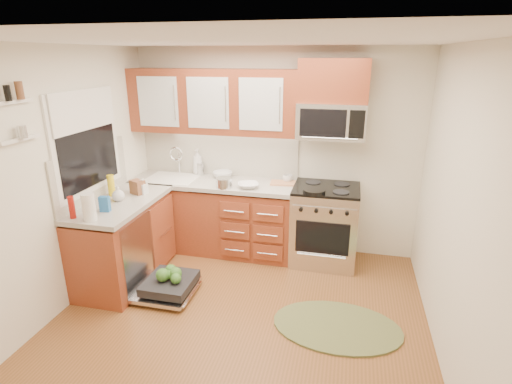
% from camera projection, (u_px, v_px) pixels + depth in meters
% --- Properties ---
extents(floor, '(3.50, 3.50, 0.00)m').
position_uv_depth(floor, '(238.00, 324.00, 3.76)').
color(floor, brown).
rests_on(floor, ground).
extents(ceiling, '(3.50, 3.50, 0.00)m').
position_uv_depth(ceiling, '(233.00, 41.00, 2.95)').
color(ceiling, white).
rests_on(ceiling, ground).
extents(wall_back, '(3.50, 0.04, 2.50)m').
position_uv_depth(wall_back, '(275.00, 153.00, 4.96)').
color(wall_back, silver).
rests_on(wall_back, ground).
extents(wall_front, '(3.50, 0.04, 2.50)m').
position_uv_depth(wall_front, '(125.00, 333.00, 1.74)').
color(wall_front, silver).
rests_on(wall_front, ground).
extents(wall_left, '(0.04, 3.50, 2.50)m').
position_uv_depth(wall_left, '(56.00, 185.00, 3.74)').
color(wall_left, silver).
rests_on(wall_left, ground).
extents(wall_right, '(0.04, 3.50, 2.50)m').
position_uv_depth(wall_right, '(461.00, 218.00, 2.97)').
color(wall_right, silver).
rests_on(wall_right, ground).
extents(base_cabinet_back, '(2.05, 0.60, 0.85)m').
position_uv_depth(base_cabinet_back, '(214.00, 218.00, 5.12)').
color(base_cabinet_back, brown).
rests_on(base_cabinet_back, ground).
extents(base_cabinet_left, '(0.60, 1.25, 0.85)m').
position_uv_depth(base_cabinet_left, '(124.00, 243.00, 4.42)').
color(base_cabinet_left, brown).
rests_on(base_cabinet_left, ground).
extents(countertop_back, '(2.07, 0.64, 0.05)m').
position_uv_depth(countertop_back, '(212.00, 183.00, 4.95)').
color(countertop_back, '#AEA79F').
rests_on(countertop_back, base_cabinet_back).
extents(countertop_left, '(0.64, 1.27, 0.05)m').
position_uv_depth(countertop_left, '(120.00, 203.00, 4.27)').
color(countertop_left, '#AEA79F').
rests_on(countertop_left, base_cabinet_left).
extents(backsplash_back, '(2.05, 0.02, 0.57)m').
position_uv_depth(backsplash_back, '(219.00, 153.00, 5.12)').
color(backsplash_back, beige).
rests_on(backsplash_back, ground).
extents(backsplash_left, '(0.02, 1.25, 0.57)m').
position_uv_depth(backsplash_left, '(92.00, 174.00, 4.23)').
color(backsplash_left, beige).
rests_on(backsplash_left, ground).
extents(upper_cabinets, '(2.05, 0.35, 0.75)m').
position_uv_depth(upper_cabinets, '(213.00, 101.00, 4.76)').
color(upper_cabinets, brown).
rests_on(upper_cabinets, ground).
extents(cabinet_over_mw, '(0.76, 0.35, 0.47)m').
position_uv_depth(cabinet_over_mw, '(334.00, 81.00, 4.37)').
color(cabinet_over_mw, brown).
rests_on(cabinet_over_mw, ground).
extents(range, '(0.76, 0.64, 0.95)m').
position_uv_depth(range, '(324.00, 225.00, 4.77)').
color(range, silver).
rests_on(range, ground).
extents(microwave, '(0.76, 0.38, 0.40)m').
position_uv_depth(microwave, '(331.00, 121.00, 4.49)').
color(microwave, silver).
rests_on(microwave, ground).
extents(sink, '(0.62, 0.50, 0.26)m').
position_uv_depth(sink, '(173.00, 188.00, 5.08)').
color(sink, white).
rests_on(sink, ground).
extents(dishwasher, '(0.70, 0.60, 0.20)m').
position_uv_depth(dishwasher, '(167.00, 286.00, 4.19)').
color(dishwasher, silver).
rests_on(dishwasher, ground).
extents(window, '(0.03, 1.05, 1.05)m').
position_uv_depth(window, '(86.00, 142.00, 4.10)').
color(window, white).
rests_on(window, ground).
extents(window_blind, '(0.02, 0.96, 0.40)m').
position_uv_depth(window_blind, '(84.00, 110.00, 3.98)').
color(window_blind, white).
rests_on(window_blind, ground).
extents(shelf_upper, '(0.04, 0.40, 0.03)m').
position_uv_depth(shelf_upper, '(12.00, 102.00, 3.15)').
color(shelf_upper, white).
rests_on(shelf_upper, ground).
extents(shelf_lower, '(0.04, 0.40, 0.03)m').
position_uv_depth(shelf_lower, '(20.00, 139.00, 3.24)').
color(shelf_lower, white).
rests_on(shelf_lower, ground).
extents(rug, '(1.36, 1.08, 0.02)m').
position_uv_depth(rug, '(337.00, 326.00, 3.71)').
color(rug, '#61693C').
rests_on(rug, ground).
extents(skillet, '(0.31, 0.31, 0.05)m').
position_uv_depth(skillet, '(314.00, 191.00, 4.41)').
color(skillet, black).
rests_on(skillet, range).
extents(stock_pot, '(0.24, 0.24, 0.12)m').
position_uv_depth(stock_pot, '(224.00, 183.00, 4.67)').
color(stock_pot, silver).
rests_on(stock_pot, countertop_back).
extents(cutting_board, '(0.32, 0.22, 0.02)m').
position_uv_depth(cutting_board, '(283.00, 183.00, 4.82)').
color(cutting_board, tan).
rests_on(cutting_board, countertop_back).
extents(canister, '(0.12, 0.12, 0.16)m').
position_uv_depth(canister, '(201.00, 169.00, 5.16)').
color(canister, silver).
rests_on(canister, countertop_back).
extents(paper_towel_roll, '(0.13, 0.13, 0.26)m').
position_uv_depth(paper_towel_roll, '(89.00, 207.00, 3.72)').
color(paper_towel_roll, white).
rests_on(paper_towel_roll, countertop_left).
extents(mustard_bottle, '(0.08, 0.08, 0.23)m').
position_uv_depth(mustard_bottle, '(111.00, 185.00, 4.39)').
color(mustard_bottle, yellow).
rests_on(mustard_bottle, countertop_left).
extents(red_bottle, '(0.07, 0.07, 0.22)m').
position_uv_depth(red_bottle, '(72.00, 207.00, 3.78)').
color(red_bottle, '#A1150D').
rests_on(red_bottle, countertop_left).
extents(wooden_box, '(0.19, 0.16, 0.16)m').
position_uv_depth(wooden_box, '(138.00, 187.00, 4.46)').
color(wooden_box, brown).
rests_on(wooden_box, countertop_left).
extents(blue_carton, '(0.10, 0.07, 0.16)m').
position_uv_depth(blue_carton, '(105.00, 204.00, 3.95)').
color(blue_carton, '#2361A7').
rests_on(blue_carton, countertop_left).
extents(bowl_a, '(0.31, 0.31, 0.06)m').
position_uv_depth(bowl_a, '(248.00, 185.00, 4.67)').
color(bowl_a, '#999999').
rests_on(bowl_a, countertop_back).
extents(bowl_b, '(0.32, 0.32, 0.08)m').
position_uv_depth(bowl_b, '(223.00, 175.00, 5.06)').
color(bowl_b, '#999999').
rests_on(bowl_b, countertop_back).
extents(cup, '(0.16, 0.16, 0.10)m').
position_uv_depth(cup, '(288.00, 179.00, 4.87)').
color(cup, '#999999').
rests_on(cup, countertop_back).
extents(soap_bottle_a, '(0.14, 0.14, 0.33)m').
position_uv_depth(soap_bottle_a, '(198.00, 162.00, 5.17)').
color(soap_bottle_a, '#999999').
rests_on(soap_bottle_a, countertop_back).
extents(soap_bottle_b, '(0.10, 0.10, 0.17)m').
position_uv_depth(soap_bottle_b, '(143.00, 186.00, 4.45)').
color(soap_bottle_b, '#999999').
rests_on(soap_bottle_b, countertop_left).
extents(soap_bottle_c, '(0.16, 0.16, 0.17)m').
position_uv_depth(soap_bottle_c, '(118.00, 193.00, 4.24)').
color(soap_bottle_c, '#999999').
rests_on(soap_bottle_c, countertop_left).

